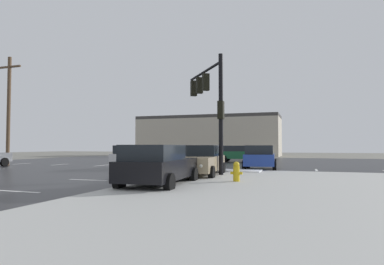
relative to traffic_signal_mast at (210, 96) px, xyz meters
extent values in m
plane|color=slate|center=(-4.44, 5.48, -4.28)|extent=(120.00, 120.00, 0.00)
cube|color=#232326|center=(-4.44, 5.48, -4.27)|extent=(44.00, 44.00, 0.02)
cube|color=white|center=(0.56, 1.48, -4.11)|extent=(4.00, 1.60, 0.06)
cube|color=silver|center=(-4.44, -8.52, -4.26)|extent=(2.00, 0.15, 0.01)
cube|color=silver|center=(-4.44, -4.52, -4.26)|extent=(2.00, 0.15, 0.01)
cube|color=silver|center=(-4.44, -0.52, -4.26)|extent=(2.00, 0.15, 0.01)
cube|color=silver|center=(-4.44, 3.48, -4.26)|extent=(2.00, 0.15, 0.01)
cube|color=silver|center=(-4.44, 7.48, -4.26)|extent=(2.00, 0.15, 0.01)
cube|color=silver|center=(-4.44, 11.48, -4.26)|extent=(2.00, 0.15, 0.01)
cube|color=silver|center=(-4.44, 15.48, -4.26)|extent=(2.00, 0.15, 0.01)
cube|color=silver|center=(-4.44, 19.48, -4.26)|extent=(2.00, 0.15, 0.01)
cube|color=silver|center=(-4.44, 23.48, -4.26)|extent=(2.00, 0.15, 0.01)
cube|color=silver|center=(-18.44, 5.48, -4.26)|extent=(0.15, 2.00, 0.01)
cube|color=silver|center=(-14.44, 5.48, -4.26)|extent=(0.15, 2.00, 0.01)
cube|color=silver|center=(-10.44, 5.48, -4.26)|extent=(0.15, 2.00, 0.01)
cube|color=silver|center=(-6.44, 5.48, -4.26)|extent=(0.15, 2.00, 0.01)
cube|color=silver|center=(-2.44, 5.48, -4.26)|extent=(0.15, 2.00, 0.01)
cube|color=silver|center=(1.56, 5.48, -4.26)|extent=(0.15, 2.00, 0.01)
cube|color=silver|center=(5.56, 5.48, -4.26)|extent=(0.15, 2.00, 0.01)
cube|color=silver|center=(-0.94, 1.48, -4.26)|extent=(0.45, 7.00, 0.01)
cylinder|color=black|center=(0.93, -1.27, -1.13)|extent=(0.22, 0.22, 6.03)
cylinder|color=black|center=(-0.49, 0.67, 1.48)|extent=(2.97, 3.95, 0.14)
cube|color=black|center=(-0.35, 0.47, 0.86)|extent=(0.46, 0.44, 0.95)
sphere|color=red|center=(-0.44, 0.60, 1.14)|extent=(0.20, 0.20, 0.20)
cube|color=black|center=(-0.99, 1.34, 0.86)|extent=(0.46, 0.44, 0.95)
sphere|color=red|center=(-1.09, 1.47, 1.14)|extent=(0.20, 0.20, 0.20)
cube|color=black|center=(-1.63, 2.21, 0.86)|extent=(0.46, 0.44, 0.95)
sphere|color=red|center=(-1.73, 2.34, 1.14)|extent=(0.20, 0.20, 0.20)
cube|color=black|center=(0.93, -1.27, -0.94)|extent=(0.28, 0.36, 0.90)
cylinder|color=gold|center=(2.24, -4.06, -3.84)|extent=(0.26, 0.26, 0.60)
sphere|color=gold|center=(2.24, -4.06, -3.47)|extent=(0.25, 0.25, 0.25)
cylinder|color=gold|center=(2.06, -4.06, -3.81)|extent=(0.12, 0.11, 0.11)
cylinder|color=gold|center=(2.42, -4.06, -3.81)|extent=(0.12, 0.11, 0.11)
cube|color=#BCB29E|center=(-9.90, 35.15, -1.34)|extent=(22.57, 8.00, 5.89)
cube|color=#3F3D3A|center=(-9.90, 35.15, 1.86)|extent=(22.57, 8.00, 0.50)
cube|color=black|center=(-0.33, -5.77, -3.58)|extent=(2.05, 4.59, 0.70)
cube|color=black|center=(-0.29, -6.45, -2.96)|extent=(1.79, 2.56, 0.55)
cylinder|color=black|center=(-1.31, -4.30, -3.93)|extent=(0.26, 0.67, 0.66)
cylinder|color=black|center=(0.48, -4.20, -3.93)|extent=(0.26, 0.67, 0.66)
cylinder|color=black|center=(-1.14, -7.35, -3.93)|extent=(0.26, 0.67, 0.66)
cylinder|color=black|center=(0.65, -7.25, -3.93)|extent=(0.26, 0.67, 0.66)
sphere|color=white|center=(-1.03, -3.61, -3.58)|extent=(0.18, 0.18, 0.18)
sphere|color=white|center=(0.12, -3.55, -3.58)|extent=(0.18, 0.18, 0.18)
cube|color=tan|center=(-0.11, -1.44, -3.58)|extent=(2.11, 4.62, 0.70)
cube|color=black|center=(-0.16, -0.76, -2.96)|extent=(1.83, 2.59, 0.55)
cylinder|color=black|center=(0.89, -2.90, -3.93)|extent=(0.27, 0.67, 0.66)
cylinder|color=black|center=(-0.90, -3.03, -3.93)|extent=(0.27, 0.67, 0.66)
cylinder|color=black|center=(0.68, 0.15, -3.93)|extent=(0.27, 0.67, 0.66)
cylinder|color=black|center=(-1.12, 0.03, -3.93)|extent=(0.27, 0.67, 0.66)
sphere|color=white|center=(0.62, -3.59, -3.58)|extent=(0.18, 0.18, 0.18)
sphere|color=white|center=(-0.53, -3.67, -3.58)|extent=(0.18, 0.18, 0.18)
cube|color=#195933|center=(-0.92, 14.59, -3.58)|extent=(4.56, 1.94, 0.70)
cube|color=black|center=(-1.60, 14.57, -2.96)|extent=(2.53, 1.73, 0.55)
cylinder|color=black|center=(0.58, 15.54, -3.93)|extent=(0.67, 0.24, 0.66)
cylinder|color=black|center=(0.64, 13.74, -3.93)|extent=(0.67, 0.24, 0.66)
cylinder|color=black|center=(-2.48, 15.44, -3.93)|extent=(0.67, 0.24, 0.66)
cylinder|color=black|center=(-2.42, 13.64, -3.93)|extent=(0.67, 0.24, 0.66)
sphere|color=white|center=(1.26, 15.24, -3.58)|extent=(0.18, 0.18, 0.18)
sphere|color=white|center=(1.29, 14.09, -3.58)|extent=(0.18, 0.18, 0.18)
cube|color=white|center=(-6.07, 3.26, -3.58)|extent=(1.96, 4.56, 0.70)
cube|color=black|center=(-6.04, 2.58, -2.96)|extent=(1.75, 2.53, 0.55)
cylinder|color=black|center=(-7.02, 4.75, -3.93)|extent=(0.24, 0.67, 0.66)
cylinder|color=black|center=(-5.23, 4.82, -3.93)|extent=(0.24, 0.67, 0.66)
cylinder|color=black|center=(-6.91, 1.70, -3.93)|extent=(0.24, 0.67, 0.66)
cylinder|color=black|center=(-5.11, 1.76, -3.93)|extent=(0.24, 0.67, 0.66)
sphere|color=white|center=(-6.73, 5.44, -3.58)|extent=(0.18, 0.18, 0.18)
sphere|color=white|center=(-5.57, 5.48, -3.58)|extent=(0.18, 0.18, 0.18)
cube|color=#141E47|center=(-8.38, 12.99, -3.58)|extent=(1.93, 4.55, 0.70)
cube|color=black|center=(-8.40, 12.32, -2.96)|extent=(1.73, 2.52, 0.55)
cylinder|color=black|center=(-9.24, 14.55, -3.93)|extent=(0.24, 0.67, 0.66)
cylinder|color=black|center=(-7.44, 14.49, -3.93)|extent=(0.24, 0.67, 0.66)
cylinder|color=black|center=(-9.33, 11.49, -3.93)|extent=(0.24, 0.67, 0.66)
cylinder|color=black|center=(-7.53, 11.43, -3.93)|extent=(0.24, 0.67, 0.66)
sphere|color=white|center=(-8.90, 15.21, -3.58)|extent=(0.18, 0.18, 0.18)
sphere|color=white|center=(-7.74, 15.17, -3.58)|extent=(0.18, 0.18, 0.18)
cylinder|color=black|center=(-16.63, 2.05, -3.93)|extent=(0.23, 0.66, 0.66)
sphere|color=white|center=(-16.95, 2.72, -3.58)|extent=(0.18, 0.18, 0.18)
cube|color=navy|center=(2.12, 4.60, -3.58)|extent=(2.14, 4.62, 0.70)
cube|color=black|center=(2.17, 3.93, -2.96)|extent=(1.84, 2.59, 0.55)
cylinder|color=black|center=(1.11, 6.06, -3.93)|extent=(0.27, 0.67, 0.66)
cylinder|color=black|center=(2.90, 6.20, -3.93)|extent=(0.27, 0.67, 0.66)
cylinder|color=black|center=(1.34, 3.01, -3.93)|extent=(0.27, 0.67, 0.66)
cylinder|color=black|center=(3.14, 3.15, -3.93)|extent=(0.27, 0.67, 0.66)
sphere|color=white|center=(1.38, 6.75, -3.58)|extent=(0.18, 0.18, 0.18)
sphere|color=white|center=(2.53, 6.84, -3.58)|extent=(0.18, 0.18, 0.18)
cylinder|color=brown|center=(-17.63, 3.25, 0.09)|extent=(0.28, 0.28, 8.74)
cube|color=brown|center=(-17.63, 3.25, 3.66)|extent=(2.20, 0.14, 0.14)
camera|label=1|loc=(4.84, -17.42, -2.73)|focal=31.32mm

